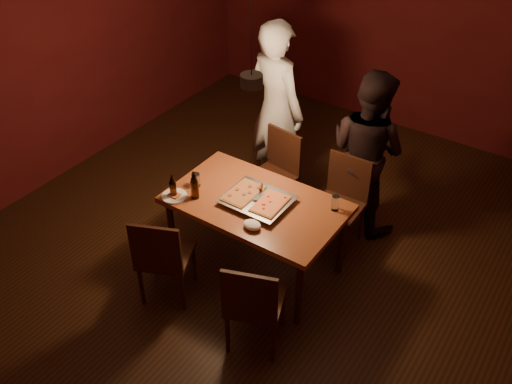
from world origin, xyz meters
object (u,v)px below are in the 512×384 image
Objects in this scene: beer_bottle_a at (173,186)px; plate_slice at (174,196)px; pendant_lamp at (252,79)px; chair_far_right at (343,194)px; chair_near_right at (253,299)px; diner_white at (276,110)px; dining_table at (256,208)px; pizza_tray at (257,201)px; beer_bottle_b at (194,185)px; chair_near_left at (161,252)px; chair_far_left at (277,166)px; diner_dark at (367,151)px.

plate_slice is at bearing 21.59° from beer_bottle_a.
chair_far_right is at bearing 43.43° from pendant_lamp.
diner_white reaches higher than chair_near_right.
beer_bottle_a is at bearing 100.39° from diner_white.
chair_far_right is at bearing 60.05° from dining_table.
pendant_lamp reaches higher than pizza_tray.
plate_slice is (-0.15, -0.10, -0.12)m from beer_bottle_b.
pendant_lamp is (0.38, -0.98, 0.82)m from diner_white.
chair_near_left is 2.11× the size of beer_bottle_b.
chair_far_left is 0.90× the size of chair_near_right.
chair_far_left is at bearing 75.20° from plate_slice.
chair_near_left is 2.51× the size of plate_slice.
chair_far_left is 0.30× the size of diner_dark.
chair_far_right is at bearing -175.04° from chair_far_left.
chair_far_left is at bearing -4.96° from chair_far_right.
chair_near_right reaches higher than pizza_tray.
dining_table is 0.10m from pizza_tray.
chair_far_right is 1.57m from plate_slice.
plate_slice is at bearing 138.19° from chair_near_right.
beer_bottle_a is at bearing 92.73° from chair_near_left.
pizza_tray reaches higher than dining_table.
pendant_lamp is at bearing 69.28° from diner_dark.
plate_slice is at bearing 66.96° from diner_dark.
beer_bottle_a is at bearing 66.89° from diner_dark.
pendant_lamp is at bearing 124.18° from diner_white.
chair_near_left is at bearing -84.22° from beer_bottle_b.
chair_near_right is at bearing 125.16° from chair_far_left.
beer_bottle_b is at bearing 31.76° from plate_slice.
diner_dark is at bearing -148.05° from chair_far_left.
plate_slice is 1.86m from diner_dark.
dining_table is at bearing 29.10° from plate_slice.
dining_table is 0.89m from chair_far_left.
dining_table is at bearing 149.45° from pizza_tray.
diner_white is at bearing -22.94° from chair_far_right.
diner_white reaches higher than chair_far_left.
pizza_tray is 1.33m from diner_white.
dining_table is at bearing 128.26° from diner_white.
diner_dark is (1.09, 1.51, 0.06)m from plate_slice.
chair_far_left is 0.26× the size of diner_white.
chair_far_left is 0.93m from pizza_tray.
diner_white reaches higher than beer_bottle_b.
pendant_lamp is at bearing 41.84° from chair_far_right.
diner_white is (0.07, 1.52, 0.08)m from beer_bottle_a.
beer_bottle_b reaches higher than pizza_tray.
chair_far_left is at bearing 138.01° from diner_white.
plate_slice is 0.12× the size of diner_white.
chair_near_left is 0.34× the size of diner_dark.
chair_far_left is 2.14× the size of beer_bottle_a.
plate_slice is at bearing 83.55° from chair_far_left.
plate_slice is 0.14× the size of diner_dark.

